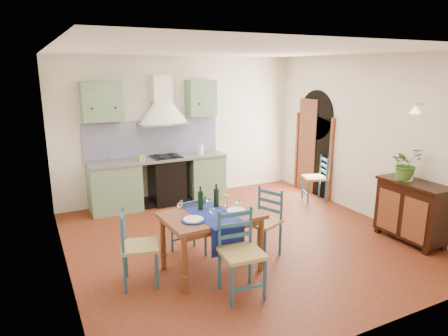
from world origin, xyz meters
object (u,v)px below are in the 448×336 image
Objects in this scene: potted_plant at (406,164)px; dining_table at (212,220)px; sideboard at (412,209)px; chair_near at (241,253)px.

dining_table is at bearing 173.07° from potted_plant.
sideboard is at bearing -79.25° from potted_plant.
dining_table is at bearing 170.18° from sideboard.
dining_table is 3.12m from sideboard.
sideboard is 2.11× the size of potted_plant.
potted_plant is (3.04, -0.37, 0.50)m from dining_table.
dining_table is 0.68m from chair_near.
chair_near is at bearing -85.53° from dining_table.
dining_table is 1.27× the size of chair_near.
sideboard is at bearing -9.82° from dining_table.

